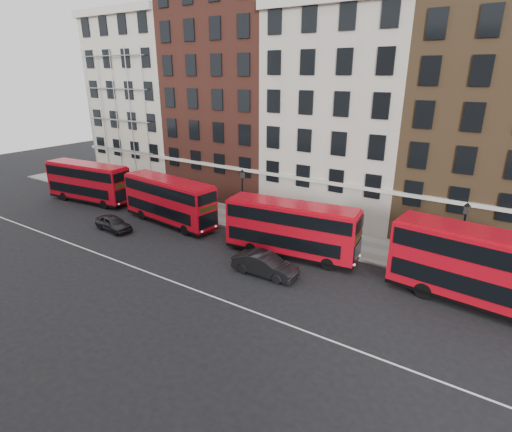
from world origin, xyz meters
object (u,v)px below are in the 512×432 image
Objects in this scene: bus_a at (88,181)px; bus_d at (490,270)px; bus_b at (169,200)px; bus_c at (291,228)px; car_rear at (113,223)px; car_front at (265,264)px.

bus_a is 37.78m from bus_d.
bus_b is (12.04, 0.01, 0.02)m from bus_a.
bus_d is at bearing -6.97° from bus_c.
bus_b is 12.66m from bus_c.
bus_c is (24.70, -0.00, -0.00)m from bus_a.
bus_c reaches higher than car_rear.
bus_b is 13.28m from car_front.
bus_b is at bearing -31.73° from car_rear.
car_rear is at bearing -172.45° from bus_c.
bus_c reaches higher than car_front.
bus_d is (13.08, 0.01, 0.26)m from bus_c.
car_front reaches higher than car_rear.
car_rear is at bearing 89.61° from car_front.
bus_c is 16.21m from car_rear.
bus_a is 12.04m from bus_b.
bus_c is at bearing -1.64° from car_front.
bus_c is 2.61× the size of car_rear.
bus_a is 2.20× the size of car_front.
bus_d is at bearing -5.89° from bus_a.
bus_b is 25.74m from bus_d.
bus_c is at bearing -5.90° from bus_a.
bus_b is 2.64× the size of car_rear.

